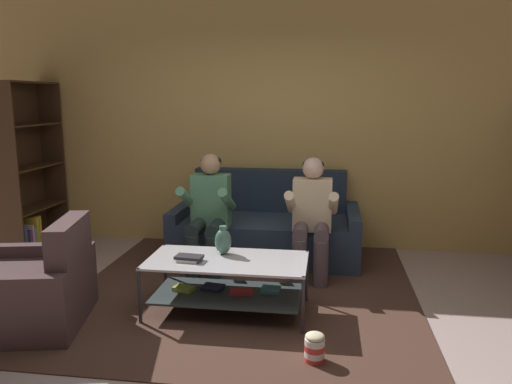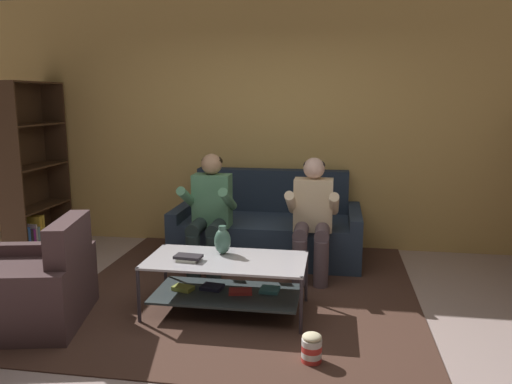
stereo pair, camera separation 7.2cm
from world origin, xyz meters
The scene contains 12 objects.
ground centered at (0.00, 0.00, 0.00)m, with size 16.80×16.80×0.00m, color #B59D98.
back_partition centered at (0.00, 2.46, 1.45)m, with size 8.40×0.12×2.90m, color tan.
couch centered at (-0.03, 1.95, 0.30)m, with size 2.01×0.98×0.93m.
person_seated_left centered at (-0.54, 1.36, 0.66)m, with size 0.50×0.58×1.19m.
person_seated_right centered at (0.49, 1.36, 0.65)m, with size 0.50×0.58×1.17m.
coffee_table centered at (-0.16, 0.42, 0.30)m, with size 1.30×0.65×0.46m.
area_rug centered at (-0.09, 1.05, 0.01)m, with size 3.07×3.47×0.01m.
vase centered at (-0.22, 0.55, 0.57)m, with size 0.14×0.14×0.24m.
book_stack centered at (-0.46, 0.34, 0.48)m, with size 0.23×0.16×0.05m.
bookshelf centered at (-2.80, 1.82, 0.80)m, with size 0.31×0.96×1.93m.
armchair centered at (-1.65, -0.03, 0.27)m, with size 1.08×1.07×0.83m.
popcorn_tub centered at (0.57, -0.28, 0.11)m, with size 0.14×0.14×0.21m.
Camera 2 is at (0.69, -3.37, 1.75)m, focal length 35.00 mm.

